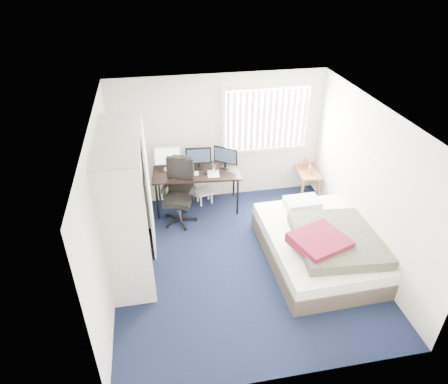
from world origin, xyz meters
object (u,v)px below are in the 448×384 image
office_chair (180,197)px  bed (321,245)px  desk (196,170)px  nightstand (306,172)px

office_chair → bed: size_ratio=0.55×
desk → office_chair: desk is taller
office_chair → desk: bearing=46.2°
nightstand → bed: nightstand is taller
bed → desk: bearing=132.4°
office_chair → nightstand: office_chair is taller
desk → nightstand: size_ratio=2.03×
office_chair → bed: (2.12, -1.55, -0.18)m
desk → nightstand: desk is taller
desk → office_chair: bearing=-133.8°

